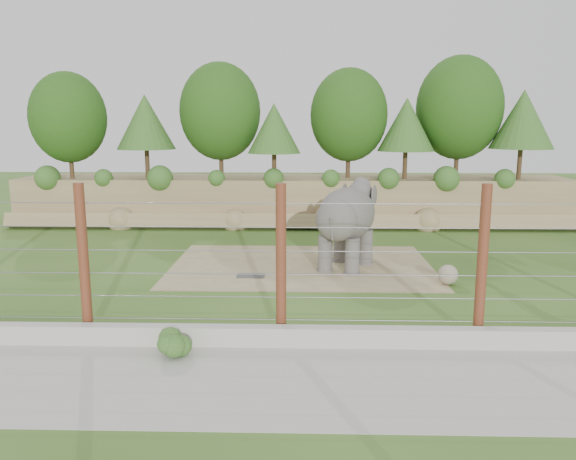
{
  "coord_description": "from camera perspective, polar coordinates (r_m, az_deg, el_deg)",
  "views": [
    {
      "loc": [
        0.54,
        -18.13,
        5.43
      ],
      "look_at": [
        0.0,
        2.0,
        1.6
      ],
      "focal_mm": 35.0,
      "sensor_mm": 36.0,
      "label": 1
    }
  ],
  "objects": [
    {
      "name": "back_embankment",
      "position": [
        30.85,
        1.64,
        8.04
      ],
      "size": [
        30.0,
        5.52,
        8.77
      ],
      "color": "#856E4F",
      "rests_on": "ground"
    },
    {
      "name": "walkway_shrub",
      "position": [
        13.68,
        -11.29,
        -11.43
      ],
      "size": [
        0.6,
        0.6,
        0.6
      ],
      "primitive_type": "sphere",
      "color": "#2E5E23",
      "rests_on": "walkway"
    },
    {
      "name": "elephant",
      "position": [
        21.23,
        5.96,
        0.35
      ],
      "size": [
        3.11,
        4.33,
        3.22
      ],
      "primitive_type": null,
      "rotation": [
        0.0,
        0.0,
        -0.4
      ],
      "color": "#55514D",
      "rests_on": "ground"
    },
    {
      "name": "stone_ball",
      "position": [
        19.94,
        15.94,
        -4.38
      ],
      "size": [
        0.68,
        0.68,
        0.68
      ],
      "primitive_type": "sphere",
      "color": "gray",
      "rests_on": "dirt_patch"
    },
    {
      "name": "drain_grate",
      "position": [
        20.32,
        -3.8,
        -4.65
      ],
      "size": [
        1.0,
        0.6,
        0.03
      ],
      "primitive_type": "cube",
      "color": "#262628",
      "rests_on": "dirt_patch"
    },
    {
      "name": "barrier_fence",
      "position": [
        14.07,
        -0.71,
        -3.35
      ],
      "size": [
        20.26,
        0.26,
        4.0
      ],
      "color": "#5B2D19",
      "rests_on": "ground"
    },
    {
      "name": "dirt_patch",
      "position": [
        21.82,
        1.39,
        -3.62
      ],
      "size": [
        10.0,
        7.0,
        0.02
      ],
      "primitive_type": "cube",
      "color": "#9E8263",
      "rests_on": "ground"
    },
    {
      "name": "walkway",
      "position": [
        12.4,
        -1.16,
        -15.19
      ],
      "size": [
        26.0,
        4.0,
        0.01
      ],
      "primitive_type": "cube",
      "color": "#BBB8AE",
      "rests_on": "ground"
    },
    {
      "name": "ground",
      "position": [
        18.94,
        -0.16,
        -5.9
      ],
      "size": [
        90.0,
        90.0,
        0.0
      ],
      "primitive_type": "plane",
      "color": "#32551B",
      "rests_on": "ground"
    },
    {
      "name": "retaining_wall",
      "position": [
        14.13,
        -0.78,
        -10.74
      ],
      "size": [
        26.0,
        0.35,
        0.5
      ],
      "primitive_type": "cube",
      "color": "#BBB8AE",
      "rests_on": "ground"
    }
  ]
}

